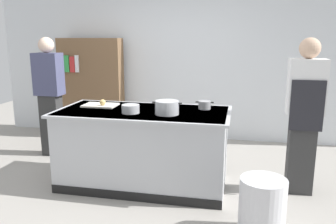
% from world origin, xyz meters
% --- Properties ---
extents(ground_plane, '(10.00, 10.00, 0.00)m').
position_xyz_m(ground_plane, '(0.00, 0.00, 0.00)').
color(ground_plane, '#9E9991').
extents(back_wall, '(6.40, 0.12, 3.00)m').
position_xyz_m(back_wall, '(0.00, 2.10, 1.50)').
color(back_wall, silver).
rests_on(back_wall, ground_plane).
extents(counter_island, '(1.98, 0.98, 0.90)m').
position_xyz_m(counter_island, '(0.00, -0.00, 0.47)').
color(counter_island, '#B7BABF').
rests_on(counter_island, ground_plane).
extents(cutting_board, '(0.40, 0.28, 0.02)m').
position_xyz_m(cutting_board, '(-0.58, 0.14, 0.91)').
color(cutting_board, silver).
rests_on(cutting_board, counter_island).
extents(onion, '(0.07, 0.07, 0.07)m').
position_xyz_m(onion, '(-0.53, 0.09, 0.96)').
color(onion, tan).
rests_on(onion, cutting_board).
extents(stock_pot, '(0.32, 0.26, 0.15)m').
position_xyz_m(stock_pot, '(0.31, -0.13, 0.97)').
color(stock_pot, '#B7BABF').
rests_on(stock_pot, counter_island).
extents(sauce_pan, '(0.21, 0.14, 0.09)m').
position_xyz_m(sauce_pan, '(0.68, 0.23, 0.95)').
color(sauce_pan, '#99999E').
rests_on(sauce_pan, counter_island).
extents(mixing_bowl, '(0.20, 0.20, 0.09)m').
position_xyz_m(mixing_bowl, '(-0.10, -0.15, 0.95)').
color(mixing_bowl, '#B7BABF').
rests_on(mixing_bowl, counter_island).
extents(trash_bin, '(0.40, 0.40, 0.54)m').
position_xyz_m(trash_bin, '(1.31, -0.84, 0.27)').
color(trash_bin, silver).
rests_on(trash_bin, ground_plane).
extents(person_chef, '(0.38, 0.25, 1.72)m').
position_xyz_m(person_chef, '(1.77, 0.16, 0.91)').
color(person_chef, '#303030').
rests_on(person_chef, ground_plane).
extents(person_guest, '(0.38, 0.24, 1.72)m').
position_xyz_m(person_guest, '(-1.62, 0.74, 0.91)').
color(person_guest, '#2F2F2F').
rests_on(person_guest, ground_plane).
extents(bookshelf, '(1.10, 0.31, 1.70)m').
position_xyz_m(bookshelf, '(-1.45, 1.80, 0.85)').
color(bookshelf, brown).
rests_on(bookshelf, ground_plane).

